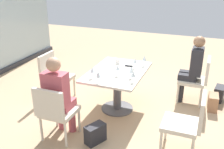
# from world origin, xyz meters

# --- Properties ---
(ground_plane) EXTENTS (12.00, 12.00, 0.00)m
(ground_plane) POSITION_xyz_m (0.00, 0.00, 0.00)
(ground_plane) COLOR tan
(dining_table_main) EXTENTS (1.28, 0.89, 0.73)m
(dining_table_main) POSITION_xyz_m (0.00, 0.00, 0.55)
(dining_table_main) COLOR silver
(dining_table_main) RESTS_ON ground_plane
(chair_front_right) EXTENTS (0.46, 0.50, 0.87)m
(chair_front_right) POSITION_xyz_m (0.78, -1.27, 0.50)
(chair_front_right) COLOR beige
(chair_front_right) RESTS_ON ground_plane
(chair_far_left) EXTENTS (0.50, 0.46, 0.87)m
(chair_far_left) POSITION_xyz_m (-1.16, 0.50, 0.50)
(chair_far_left) COLOR beige
(chair_far_left) RESTS_ON ground_plane
(chair_front_left) EXTENTS (0.46, 0.50, 0.87)m
(chair_front_left) POSITION_xyz_m (-0.78, -1.27, 0.50)
(chair_front_left) COLOR beige
(chair_front_left) RESTS_ON ground_plane
(chair_near_window) EXTENTS (0.46, 0.51, 0.87)m
(chair_near_window) POSITION_xyz_m (0.00, 1.27, 0.50)
(chair_near_window) COLOR beige
(chair_near_window) RESTS_ON ground_plane
(person_front_right) EXTENTS (0.34, 0.39, 1.26)m
(person_front_right) POSITION_xyz_m (0.78, -1.16, 0.70)
(person_front_right) COLOR #28282D
(person_front_right) RESTS_ON ground_plane
(person_far_left) EXTENTS (0.39, 0.34, 1.26)m
(person_far_left) POSITION_xyz_m (-1.05, 0.50, 0.70)
(person_far_left) COLOR #B24C56
(person_far_left) RESTS_ON ground_plane
(wine_glass_0) EXTENTS (0.07, 0.07, 0.18)m
(wine_glass_0) POSITION_xyz_m (-0.34, -0.38, 0.86)
(wine_glass_0) COLOR silver
(wine_glass_0) RESTS_ON dining_table_main
(wine_glass_1) EXTENTS (0.07, 0.07, 0.18)m
(wine_glass_1) POSITION_xyz_m (0.24, -0.23, 0.86)
(wine_glass_1) COLOR silver
(wine_glass_1) RESTS_ON dining_table_main
(wine_glass_2) EXTENTS (0.07, 0.07, 0.18)m
(wine_glass_2) POSITION_xyz_m (0.42, -0.35, 0.86)
(wine_glass_2) COLOR silver
(wine_glass_2) RESTS_ON dining_table_main
(wine_glass_3) EXTENTS (0.07, 0.07, 0.18)m
(wine_glass_3) POSITION_xyz_m (-0.20, -0.30, 0.86)
(wine_glass_3) COLOR silver
(wine_glass_3) RESTS_ON dining_table_main
(wine_glass_4) EXTENTS (0.07, 0.07, 0.18)m
(wine_glass_4) POSITION_xyz_m (-0.56, 0.11, 0.86)
(wine_glass_4) COLOR silver
(wine_glass_4) RESTS_ON dining_table_main
(wine_glass_5) EXTENTS (0.07, 0.07, 0.18)m
(wine_glass_5) POSITION_xyz_m (-0.42, 0.27, 0.86)
(wine_glass_5) COLOR silver
(wine_glass_5) RESTS_ON dining_table_main
(wine_glass_6) EXTENTS (0.07, 0.07, 0.18)m
(wine_glass_6) POSITION_xyz_m (-0.18, -0.07, 0.86)
(wine_glass_6) COLOR silver
(wine_glass_6) RESTS_ON dining_table_main
(coffee_cup) EXTENTS (0.08, 0.08, 0.09)m
(coffee_cup) POSITION_xyz_m (0.35, 0.12, 0.78)
(coffee_cup) COLOR white
(coffee_cup) RESTS_ON dining_table_main
(cell_phone_on_table) EXTENTS (0.07, 0.14, 0.01)m
(cell_phone_on_table) POSITION_xyz_m (0.29, -0.11, 0.73)
(cell_phone_on_table) COLOR black
(cell_phone_on_table) RESTS_ON dining_table_main
(handbag_0) EXTENTS (0.31, 0.17, 0.28)m
(handbag_0) POSITION_xyz_m (0.60, -1.58, 0.14)
(handbag_0) COLOR #A3704C
(handbag_0) RESTS_ON ground_plane
(handbag_1) EXTENTS (0.34, 0.27, 0.28)m
(handbag_1) POSITION_xyz_m (-1.01, -0.04, 0.14)
(handbag_1) COLOR #232328
(handbag_1) RESTS_ON ground_plane
(handbag_2) EXTENTS (0.32, 0.20, 0.28)m
(handbag_2) POSITION_xyz_m (1.01, -1.68, 0.14)
(handbag_2) COLOR #232328
(handbag_2) RESTS_ON ground_plane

